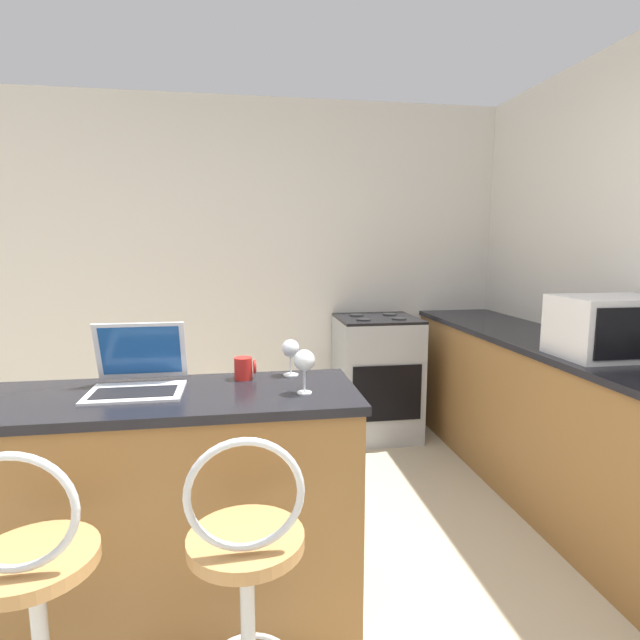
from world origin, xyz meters
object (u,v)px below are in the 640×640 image
object	(u,v)px
laptop	(138,373)
wine_glass_tall	(304,361)
stove_range	(376,377)
wine_glass_short	(291,350)
mug_red	(244,368)
bar_stool_far	(247,601)
microwave	(611,327)
bar_stool_near	(36,625)

from	to	relation	value
laptop	wine_glass_tall	size ratio (longest dim) A/B	2.07
stove_range	wine_glass_short	xyz separation A→B (m)	(-0.83, -1.60, 0.58)
wine_glass_short	mug_red	bearing A→B (deg)	-172.21
bar_stool_far	microwave	distance (m)	2.09
bar_stool_near	wine_glass_short	xyz separation A→B (m)	(0.78, 0.74, 0.59)
bar_stool_near	mug_red	xyz separation A→B (m)	(0.58, 0.71, 0.52)
bar_stool_far	laptop	distance (m)	0.91
laptop	wine_glass_tall	world-z (taller)	laptop
stove_range	mug_red	size ratio (longest dim) A/B	10.29
stove_range	wine_glass_tall	xyz separation A→B (m)	(-0.81, -1.87, 0.59)
bar_stool_near	mug_red	size ratio (longest dim) A/B	10.82
stove_range	wine_glass_tall	world-z (taller)	wine_glass_tall
microwave	stove_range	xyz separation A→B (m)	(-0.77, 1.50, -0.62)
bar_stool_far	microwave	xyz separation A→B (m)	(1.81, 0.84, 0.63)
laptop	wine_glass_tall	bearing A→B (deg)	-14.11
stove_range	mug_red	bearing A→B (deg)	-122.22
bar_stool_far	wine_glass_tall	world-z (taller)	wine_glass_tall
mug_red	bar_stool_far	bearing A→B (deg)	-90.78
bar_stool_far	wine_glass_tall	size ratio (longest dim) A/B	5.95
laptop	wine_glass_short	xyz separation A→B (m)	(0.60, 0.11, 0.05)
bar_stool_near	mug_red	bearing A→B (deg)	50.70
laptop	wine_glass_short	bearing A→B (deg)	10.34
laptop	stove_range	distance (m)	2.30
bar_stool_near	laptop	xyz separation A→B (m)	(0.18, 0.63, 0.54)
bar_stool_far	laptop	bearing A→B (deg)	122.22
microwave	mug_red	world-z (taller)	microwave
bar_stool_near	wine_glass_tall	distance (m)	1.10
laptop	mug_red	distance (m)	0.41
microwave	stove_range	distance (m)	1.80
laptop	stove_range	size ratio (longest dim) A/B	0.37
bar_stool_far	laptop	size ratio (longest dim) A/B	2.88
laptop	stove_range	bearing A→B (deg)	50.11
bar_stool_near	bar_stool_far	distance (m)	0.57
wine_glass_tall	microwave	bearing A→B (deg)	13.21
laptop	mug_red	xyz separation A→B (m)	(0.40, 0.08, -0.02)
mug_red	wine_glass_tall	world-z (taller)	wine_glass_tall
bar_stool_near	laptop	bearing A→B (deg)	74.31
stove_range	wine_glass_tall	distance (m)	2.12
laptop	mug_red	bearing A→B (deg)	11.56
stove_range	wine_glass_short	world-z (taller)	wine_glass_short
bar_stool_near	stove_range	bearing A→B (deg)	55.50
bar_stool_near	wine_glass_short	bearing A→B (deg)	43.44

